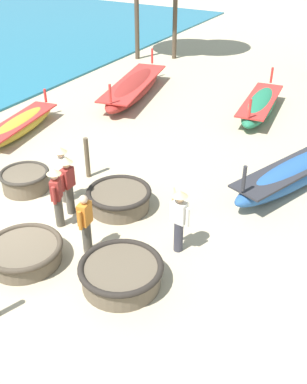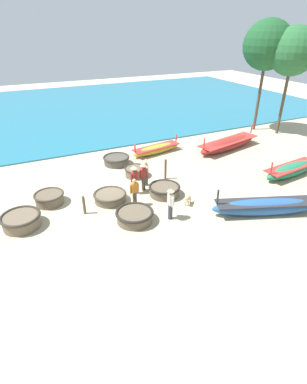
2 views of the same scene
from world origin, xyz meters
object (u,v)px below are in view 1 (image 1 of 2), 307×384
(long_boat_white_hull, at_px, (20,125))
(coracle_front_right, at_px, (24,252))
(long_boat_ochre_hull, at_px, (134,88))
(long_boat_red_hull, at_px, (298,172))
(fisherman_by_coracle, at_px, (68,182))
(coracle_front_left, at_px, (25,180))
(coracle_upturned, at_px, (121,273))
(fisherman_with_hat, at_px, (57,194))
(coracle_center, at_px, (119,198))
(dog, at_px, (178,199))
(mooring_post_mid_beach, at_px, (87,158))
(long_boat_blue_hull, at_px, (260,105))
(fisherman_standing_right, at_px, (179,217))
(fisherman_crouching, at_px, (63,171))
(fisherman_hauling, at_px, (86,223))

(long_boat_white_hull, bearing_deg, coracle_front_right, -45.60)
(long_boat_ochre_hull, bearing_deg, long_boat_red_hull, -26.24)
(fisherman_by_coracle, bearing_deg, coracle_front_left, 170.81)
(coracle_front_left, bearing_deg, coracle_upturned, -23.07)
(long_boat_red_hull, height_order, long_boat_ochre_hull, long_boat_red_hull)
(coracle_upturned, distance_m, fisherman_with_hat, 2.84)
(coracle_center, bearing_deg, dog, 24.05)
(coracle_upturned, height_order, coracle_front_left, coracle_front_left)
(coracle_front_right, relative_size, coracle_upturned, 0.97)
(fisherman_with_hat, xyz_separation_m, mooring_post_mid_beach, (-0.89, 2.40, -0.32))
(long_boat_blue_hull, relative_size, fisherman_standing_right, 2.73)
(long_boat_white_hull, height_order, fisherman_by_coracle, fisherman_by_coracle)
(coracle_center, bearing_deg, fisherman_crouching, -163.68)
(coracle_front_right, height_order, mooring_post_mid_beach, mooring_post_mid_beach)
(fisherman_by_coracle, bearing_deg, fisherman_hauling, -38.54)
(fisherman_standing_right, bearing_deg, fisherman_crouching, 174.16)
(long_boat_blue_hull, bearing_deg, coracle_front_right, -99.27)
(coracle_upturned, distance_m, dog, 3.12)
(fisherman_with_hat, bearing_deg, fisherman_crouching, 121.98)
(long_boat_red_hull, distance_m, fisherman_crouching, 6.78)
(dog, distance_m, mooring_post_mid_beach, 3.25)
(fisherman_with_hat, distance_m, mooring_post_mid_beach, 2.58)
(long_boat_blue_hull, bearing_deg, coracle_front_left, -114.68)
(long_boat_blue_hull, distance_m, fisherman_with_hat, 10.02)
(fisherman_standing_right, bearing_deg, fisherman_with_hat, -169.07)
(coracle_front_right, distance_m, long_boat_ochre_hull, 11.22)
(coracle_upturned, xyz_separation_m, fisherman_standing_right, (0.54, 1.65, 0.65))
(long_boat_red_hull, height_order, dog, long_boat_red_hull)
(coracle_front_right, bearing_deg, fisherman_with_hat, 98.21)
(fisherman_by_coracle, height_order, fisherman_hauling, fisherman_by_coracle)
(long_boat_white_hull, relative_size, fisherman_crouching, 2.48)
(long_boat_ochre_hull, distance_m, fisherman_hauling, 10.68)
(long_boat_ochre_hull, height_order, fisherman_hauling, fisherman_hauling)
(long_boat_white_hull, xyz_separation_m, fisherman_standing_right, (8.06, -3.17, 0.65))
(long_boat_red_hull, bearing_deg, fisherman_by_coracle, -137.31)
(coracle_front_right, distance_m, fisherman_with_hat, 1.68)
(long_boat_blue_hull, height_order, fisherman_crouching, fisherman_crouching)
(coracle_center, xyz_separation_m, long_boat_white_hull, (-5.85, 2.35, -0.00))
(fisherman_by_coracle, bearing_deg, fisherman_crouching, 141.96)
(long_boat_ochre_hull, relative_size, fisherman_crouching, 3.63)
(long_boat_ochre_hull, distance_m, long_boat_white_hull, 5.56)
(long_boat_blue_hull, bearing_deg, fisherman_crouching, -106.89)
(long_boat_ochre_hull, bearing_deg, fisherman_with_hat, -69.62)
(long_boat_blue_hull, distance_m, dog, 7.73)
(fisherman_crouching, xyz_separation_m, fisherman_with_hat, (0.61, -0.98, 0.00))
(coracle_upturned, height_order, fisherman_standing_right, fisherman_standing_right)
(coracle_upturned, xyz_separation_m, dog, (-0.22, 3.11, 0.06))
(coracle_front_right, distance_m, fisherman_hauling, 1.56)
(mooring_post_mid_beach, bearing_deg, fisherman_by_coracle, -67.06)
(fisherman_standing_right, bearing_deg, fisherman_by_coracle, -179.92)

